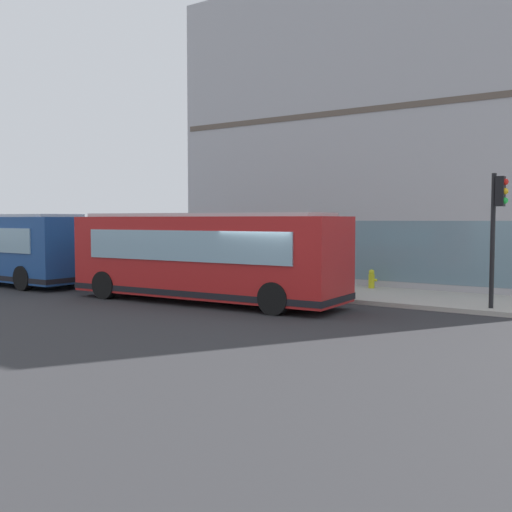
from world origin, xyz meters
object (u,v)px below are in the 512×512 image
traffic_light_near_corner (497,215)px  pedestrian_near_building_entrance (270,264)px  city_bus_nearside (204,257)px  pedestrian_near_hydrant (193,260)px  newspaper_vending_box (283,274)px  fire_hydrant (372,279)px  city_bus_far_down_street (0,248)px  pedestrian_by_light_pole (209,258)px

traffic_light_near_corner → pedestrian_near_building_entrance: size_ratio=2.52×
city_bus_nearside → pedestrian_near_hydrant: (4.64, 4.49, -0.52)m
newspaper_vending_box → fire_hydrant: bearing=-72.8°
city_bus_nearside → city_bus_far_down_street: bearing=91.6°
city_bus_far_down_street → pedestrian_near_hydrant: bearing=-54.8°
pedestrian_by_light_pole → city_bus_far_down_street: bearing=119.2°
city_bus_nearside → pedestrian_by_light_pole: bearing=37.4°
fire_hydrant → pedestrian_near_building_entrance: 4.05m
fire_hydrant → pedestrian_by_light_pole: bearing=104.2°
fire_hydrant → city_bus_far_down_street: bearing=112.8°
pedestrian_near_building_entrance → newspaper_vending_box: size_ratio=1.81×
traffic_light_near_corner → pedestrian_near_building_entrance: bearing=84.3°
city_bus_far_down_street → pedestrian_by_light_pole: bearing=-60.8°
pedestrian_near_hydrant → city_bus_far_down_street: bearing=125.2°
traffic_light_near_corner → pedestrian_by_light_pole: (1.12, 12.12, -1.85)m
traffic_light_near_corner → pedestrian_by_light_pole: size_ratio=2.35×
fire_hydrant → pedestrian_by_light_pole: pedestrian_by_light_pole is taller
city_bus_far_down_street → newspaper_vending_box: 12.81m
city_bus_nearside → pedestrian_near_building_entrance: city_bus_nearside is taller
city_bus_nearside → newspaper_vending_box: bearing=-1.0°
city_bus_far_down_street → pedestrian_near_building_entrance: bearing=-69.3°
city_bus_far_down_street → pedestrian_near_building_entrance: size_ratio=6.18×
city_bus_far_down_street → fire_hydrant: 16.40m
city_bus_far_down_street → pedestrian_near_hydrant: 8.64m
pedestrian_near_hydrant → pedestrian_near_building_entrance: pedestrian_near_building_entrance is taller
traffic_light_near_corner → pedestrian_near_hydrant: (1.47, 13.32, -1.98)m
city_bus_nearside → fire_hydrant: 7.07m
pedestrian_near_building_entrance → pedestrian_near_hydrant: bearing=82.5°
city_bus_nearside → fire_hydrant: city_bus_nearside is taller
newspaper_vending_box → pedestrian_near_hydrant: bearing=93.8°
pedestrian_by_light_pole → pedestrian_near_building_entrance: (-0.25, -3.35, -0.08)m
pedestrian_by_light_pole → pedestrian_near_hydrant: bearing=73.7°
pedestrian_near_hydrant → newspaper_vending_box: bearing=-86.2°
fire_hydrant → newspaper_vending_box: 3.62m
pedestrian_near_hydrant → newspaper_vending_box: 4.61m
pedestrian_near_hydrant → fire_hydrant: bearing=-80.3°
city_bus_far_down_street → fire_hydrant: city_bus_far_down_street is taller
newspaper_vending_box → pedestrian_near_building_entrance: bearing=178.5°
city_bus_far_down_street → traffic_light_near_corner: traffic_light_near_corner is taller
pedestrian_near_hydrant → pedestrian_near_building_entrance: (-0.60, -4.55, 0.05)m
city_bus_nearside → pedestrian_near_hydrant: city_bus_nearside is taller
pedestrian_by_light_pole → city_bus_nearside: bearing=-142.6°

